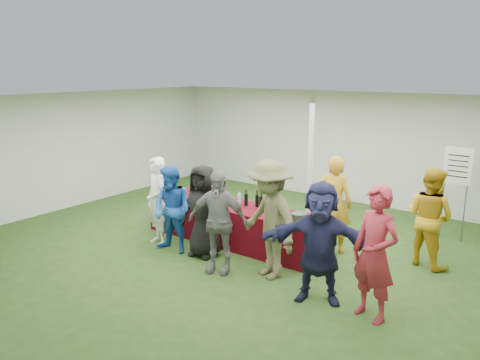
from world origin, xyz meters
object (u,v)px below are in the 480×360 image
Objects in this scene: dump_bucket at (299,219)px; staff_back at (430,217)px; customer_6 at (375,254)px; customer_5 at (320,243)px; customer_1 at (172,210)px; serving_table at (232,224)px; wine_list_sign at (457,173)px; customer_0 at (157,202)px; staff_pourer at (334,204)px; customer_4 at (270,220)px; customer_2 at (203,211)px; customer_3 at (218,222)px.

staff_back is (1.69, 1.37, -0.00)m from dump_bucket.
staff_back is 2.23m from customer_6.
customer_1 is at bearing 157.34° from customer_5.
wine_list_sign reaches higher than serving_table.
wine_list_sign is 5.64m from customer_0.
customer_4 reaches higher than staff_pourer.
serving_table is 14.88× the size of dump_bucket.
customer_6 reaches higher than serving_table.
wine_list_sign is at bearing -140.16° from staff_pourer.
customer_6 is (3.19, -0.29, 0.09)m from customer_2.
customer_2 is at bearing 28.19° from customer_0.
customer_6 reaches higher than customer_3.
dump_bucket is 0.13× the size of wine_list_sign.
dump_bucket reaches higher than serving_table.
customer_3 is at bearing -35.66° from customer_2.
wine_list_sign is 3.88m from customer_5.
staff_pourer is at bearing 33.21° from customer_1.
serving_table is 2.16× the size of customer_0.
customer_1 is 0.58m from customer_2.
customer_1 is (-0.56, -0.98, 0.41)m from serving_table.
customer_0 is at bearing 156.06° from customer_5.
wine_list_sign is 1.07× the size of customer_3.
dump_bucket is 0.99m from staff_pourer.
staff_back reaches higher than customer_2.
customer_5 is at bearing -46.13° from dump_bucket.
customer_3 reaches higher than serving_table.
staff_pourer is at bearing 39.57° from customer_3.
customer_0 is 4.22m from customer_6.
serving_table is 1.38m from customer_3.
customer_0 is (-4.34, -3.57, -0.48)m from wine_list_sign.
staff_back is 1.01× the size of customer_0.
customer_4 is 1.81m from customer_6.
customer_2 is (-0.02, -0.78, 0.44)m from serving_table.
dump_bucket is at bearing -120.82° from wine_list_sign.
customer_3 is (-0.96, -0.92, 0.00)m from dump_bucket.
wine_list_sign is 1.03× the size of customer_5.
staff_pourer is 2.33m from customer_6.
customer_6 reaches higher than staff_back.
serving_table is 2.04× the size of staff_pourer.
dump_bucket is 0.13× the size of customer_4.
customer_6 is at bearing -22.13° from customer_5.
staff_pourer is 0.93× the size of customer_4.
customer_3 reaches higher than staff_back.
customer_2 is at bearing 30.55° from staff_pourer.
customer_4 is at bearing 66.34° from staff_back.
wine_list_sign reaches higher than staff_pourer.
customer_4 reaches higher than customer_5.
wine_list_sign is at bearing 59.18° from dump_bucket.
serving_table is at bearing 62.70° from customer_0.
customer_6 is at bearing 107.78° from staff_back.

